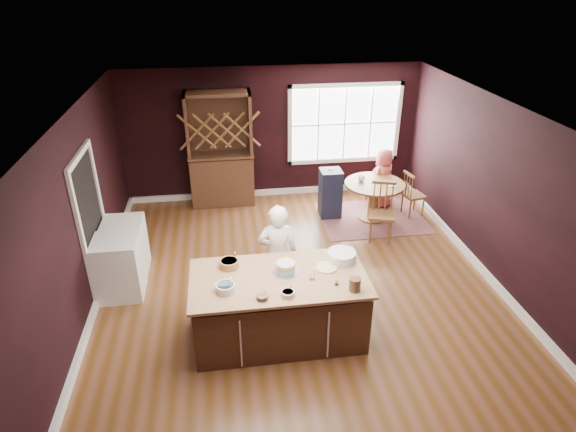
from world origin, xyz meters
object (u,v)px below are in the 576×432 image
object	(u,v)px
chair_north	(378,179)
dryer	(126,246)
baker	(278,255)
seated_woman	(383,178)
layer_cake	(286,267)
chair_east	(414,193)
chair_south	(382,212)
kitchen_island	(279,308)
toddler	(332,175)
high_chair	(330,192)
dining_table	(374,193)
hutch	(221,150)
washer	(119,268)

from	to	relation	value
chair_north	dryer	bearing A→B (deg)	-10.03
baker	seated_woman	distance (m)	3.75
layer_cake	chair_east	bearing A→B (deg)	45.59
chair_south	dryer	world-z (taller)	chair_south
kitchen_island	toddler	world-z (taller)	toddler
chair_east	high_chair	distance (m)	1.64
dining_table	high_chair	size ratio (longest dim) A/B	1.14
chair_south	hutch	world-z (taller)	hutch
layer_cake	high_chair	size ratio (longest dim) A/B	0.34
hutch	baker	bearing A→B (deg)	-78.32
chair_north	kitchen_island	bearing A→B (deg)	23.88
chair_north	toddler	world-z (taller)	chair_north
high_chair	toddler	size ratio (longest dim) A/B	3.82
baker	chair_north	world-z (taller)	baker
kitchen_island	toddler	xyz separation A→B (m)	(1.46, 3.40, 0.37)
high_chair	hutch	xyz separation A→B (m)	(-2.05, 0.88, 0.65)
baker	layer_cake	xyz separation A→B (m)	(0.02, -0.65, 0.21)
kitchen_island	high_chair	distance (m)	3.59
kitchen_island	baker	world-z (taller)	baker
layer_cake	chair_south	xyz separation A→B (m)	(2.01, 2.16, -0.46)
kitchen_island	chair_south	size ratio (longest dim) A/B	2.10
chair_east	hutch	size ratio (longest dim) A/B	0.39
layer_cake	dryer	world-z (taller)	layer_cake
dining_table	dryer	bearing A→B (deg)	-165.16
kitchen_island	hutch	size ratio (longest dim) A/B	0.97
chair_north	baker	bearing A→B (deg)	18.86
baker	toddler	distance (m)	2.98
high_chair	toddler	xyz separation A→B (m)	(0.04, 0.10, 0.31)
chair_east	kitchen_island	bearing A→B (deg)	124.23
layer_cake	toddler	distance (m)	3.57
dryer	baker	bearing A→B (deg)	-26.18
kitchen_island	dining_table	distance (m)	3.77
dining_table	kitchen_island	bearing A→B (deg)	-126.01
dining_table	layer_cake	xyz separation A→B (m)	(-2.11, -2.94, 0.45)
chair_south	high_chair	world-z (taller)	chair_south
chair_east	dryer	xyz separation A→B (m)	(-5.25, -1.23, -0.01)
layer_cake	dryer	size ratio (longest dim) A/B	0.38
baker	chair_south	size ratio (longest dim) A/B	1.46
toddler	washer	xyz separation A→B (m)	(-3.67, -2.16, -0.35)
high_chair	toddler	bearing A→B (deg)	68.18
kitchen_island	washer	distance (m)	2.53
dining_table	seated_woman	distance (m)	0.63
chair_north	high_chair	distance (m)	1.26
seated_woman	dryer	bearing A→B (deg)	-17.19
hutch	kitchen_island	bearing A→B (deg)	-81.48
toddler	dryer	world-z (taller)	toddler
seated_woman	chair_east	bearing A→B (deg)	100.08
baker	high_chair	xyz separation A→B (m)	(1.34, 2.54, -0.28)
chair_north	dryer	world-z (taller)	chair_north
kitchen_island	seated_woman	bearing A→B (deg)	54.37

